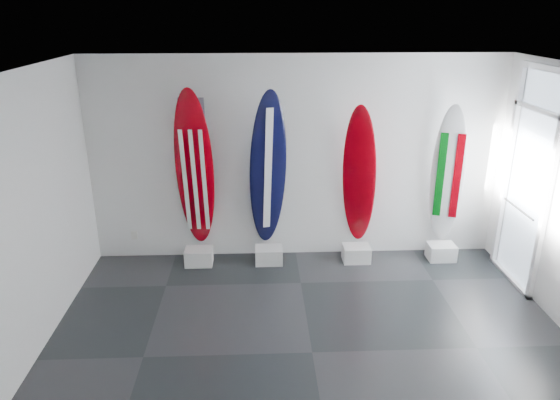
{
  "coord_description": "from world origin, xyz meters",
  "views": [
    {
      "loc": [
        -0.57,
        -4.75,
        3.57
      ],
      "look_at": [
        -0.29,
        1.4,
        1.28
      ],
      "focal_mm": 33.21,
      "sensor_mm": 36.0,
      "label": 1
    }
  ],
  "objects_px": {
    "surfboard_navy": "(268,170)",
    "surfboard_italy": "(448,176)",
    "surfboard_swiss": "(359,176)",
    "surfboard_usa": "(195,170)"
  },
  "relations": [
    {
      "from": "surfboard_swiss",
      "to": "surfboard_italy",
      "type": "height_order",
      "value": "surfboard_swiss"
    },
    {
      "from": "surfboard_swiss",
      "to": "surfboard_usa",
      "type": "bearing_deg",
      "value": -158.52
    },
    {
      "from": "surfboard_italy",
      "to": "surfboard_navy",
      "type": "bearing_deg",
      "value": -159.18
    },
    {
      "from": "surfboard_usa",
      "to": "surfboard_swiss",
      "type": "bearing_deg",
      "value": 4.28
    },
    {
      "from": "surfboard_usa",
      "to": "surfboard_swiss",
      "type": "height_order",
      "value": "surfboard_usa"
    },
    {
      "from": "surfboard_swiss",
      "to": "surfboard_italy",
      "type": "bearing_deg",
      "value": 21.48
    },
    {
      "from": "surfboard_swiss",
      "to": "surfboard_italy",
      "type": "relative_size",
      "value": 1.02
    },
    {
      "from": "surfboard_navy",
      "to": "surfboard_italy",
      "type": "relative_size",
      "value": 1.11
    },
    {
      "from": "surfboard_swiss",
      "to": "surfboard_navy",
      "type": "bearing_deg",
      "value": -158.52
    },
    {
      "from": "surfboard_usa",
      "to": "surfboard_italy",
      "type": "bearing_deg",
      "value": 4.28
    }
  ]
}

